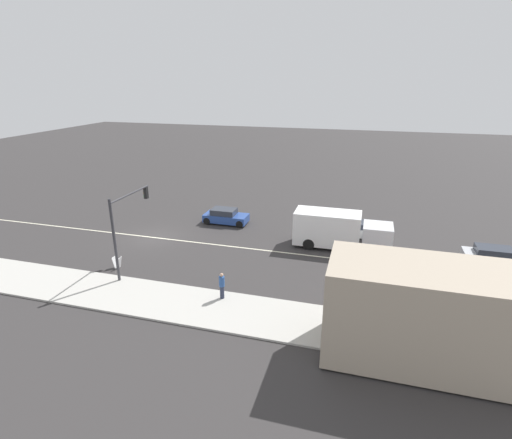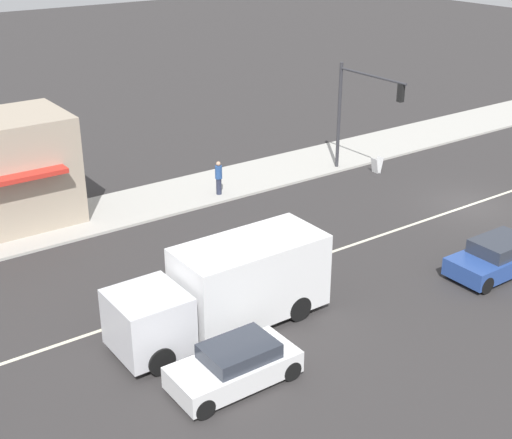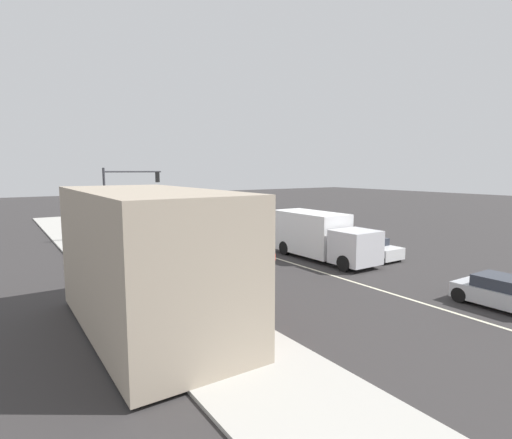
# 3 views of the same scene
# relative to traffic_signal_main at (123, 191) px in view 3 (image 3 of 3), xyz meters

# --- Properties ---
(ground_plane) EXTENTS (160.00, 160.00, 0.00)m
(ground_plane) POSITION_rel_traffic_signal_main_xyz_m (-6.12, 16.21, -3.90)
(ground_plane) COLOR #333030
(sidewalk_right) EXTENTS (4.00, 73.00, 0.12)m
(sidewalk_right) POSITION_rel_traffic_signal_main_xyz_m (2.88, 16.71, -3.84)
(sidewalk_right) COLOR #B2AFA8
(sidewalk_right) RESTS_ON ground
(lane_marking_center) EXTENTS (0.16, 60.00, 0.01)m
(lane_marking_center) POSITION_rel_traffic_signal_main_xyz_m (-6.12, -1.79, -3.90)
(lane_marking_center) COLOR beige
(lane_marking_center) RESTS_ON ground
(building_corner_store) EXTENTS (4.76, 9.23, 4.76)m
(building_corner_store) POSITION_rel_traffic_signal_main_xyz_m (4.28, 18.45, -1.40)
(building_corner_store) COLOR tan
(building_corner_store) RESTS_ON sidewalk_right
(traffic_signal_main) EXTENTS (4.59, 0.34, 5.60)m
(traffic_signal_main) POSITION_rel_traffic_signal_main_xyz_m (0.00, 0.00, 0.00)
(traffic_signal_main) COLOR #333338
(traffic_signal_main) RESTS_ON sidewalk_right
(pedestrian) EXTENTS (0.34, 0.34, 1.67)m
(pedestrian) POSITION_rel_traffic_signal_main_xyz_m (1.70, 7.36, -2.90)
(pedestrian) COLOR #282D42
(pedestrian) RESTS_ON sidewalk_right
(warning_aframe_sign) EXTENTS (0.45, 0.53, 0.84)m
(warning_aframe_sign) POSITION_rel_traffic_signal_main_xyz_m (-0.29, -1.28, -3.47)
(warning_aframe_sign) COLOR silver
(warning_aframe_sign) RESTS_ON ground
(delivery_truck) EXTENTS (2.44, 7.50, 2.87)m
(delivery_truck) POSITION_rel_traffic_signal_main_xyz_m (-8.32, 13.39, -2.43)
(delivery_truck) COLOR silver
(delivery_truck) RESTS_ON ground
(van_white) EXTENTS (1.80, 3.85, 1.32)m
(van_white) POSITION_rel_traffic_signal_main_xyz_m (-11.12, 14.99, -3.26)
(van_white) COLOR silver
(van_white) RESTS_ON ground
(coupe_blue) EXTENTS (1.83, 4.02, 1.38)m
(coupe_blue) POSITION_rel_traffic_signal_main_xyz_m (-11.12, 2.91, -3.24)
(coupe_blue) COLOR #284793
(coupe_blue) RESTS_ON ground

